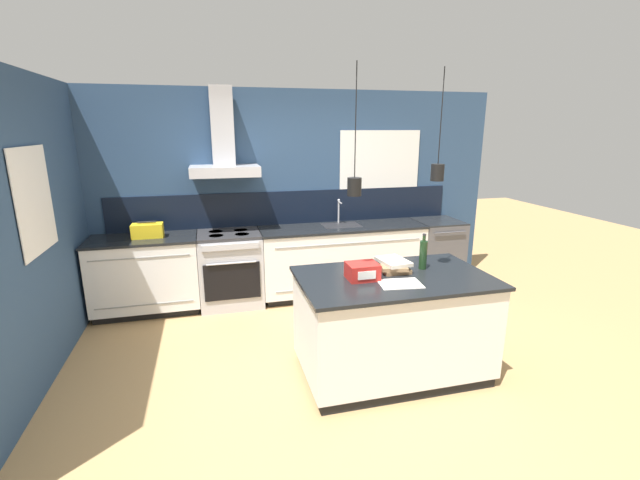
{
  "coord_description": "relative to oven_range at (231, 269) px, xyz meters",
  "views": [
    {
      "loc": [
        -0.98,
        -3.41,
        2.14
      ],
      "look_at": [
        0.05,
        0.57,
        1.05
      ],
      "focal_mm": 24.0,
      "sensor_mm": 36.0,
      "label": 1
    }
  ],
  "objects": [
    {
      "name": "book_stack",
      "position": [
        1.34,
        -1.79,
        0.51
      ],
      "size": [
        0.29,
        0.35,
        0.1
      ],
      "color": "olive",
      "rests_on": "kitchen_island"
    },
    {
      "name": "counter_run_left",
      "position": [
        -0.97,
        0.01,
        0.01
      ],
      "size": [
        1.21,
        0.64,
        0.91
      ],
      "color": "black",
      "rests_on": "ground_plane"
    },
    {
      "name": "bottle_on_island",
      "position": [
        1.61,
        -1.81,
        0.59
      ],
      "size": [
        0.07,
        0.07,
        0.32
      ],
      "color": "#193319",
      "rests_on": "kitchen_island"
    },
    {
      "name": "paper_pile",
      "position": [
        1.26,
        -2.12,
        0.46
      ],
      "size": [
        0.36,
        0.28,
        0.01
      ],
      "color": "silver",
      "rests_on": "kitchen_island"
    },
    {
      "name": "kitchen_island",
      "position": [
        1.29,
        -1.93,
        0.0
      ],
      "size": [
        1.63,
        0.99,
        0.91
      ],
      "color": "black",
      "rests_on": "ground_plane"
    },
    {
      "name": "wall_back",
      "position": [
        0.75,
        0.31,
        0.9
      ],
      "size": [
        5.6,
        2.42,
        2.6
      ],
      "color": "navy",
      "rests_on": "ground_plane"
    },
    {
      "name": "red_supply_box",
      "position": [
        1.0,
        -1.93,
        0.52
      ],
      "size": [
        0.25,
        0.22,
        0.14
      ],
      "color": "red",
      "rests_on": "kitchen_island"
    },
    {
      "name": "yellow_toolbox",
      "position": [
        -0.91,
        0.0,
        0.54
      ],
      "size": [
        0.34,
        0.18,
        0.19
      ],
      "color": "gold",
      "rests_on": "counter_run_left"
    },
    {
      "name": "ground_plane",
      "position": [
        0.79,
        -1.69,
        -0.46
      ],
      "size": [
        16.0,
        16.0,
        0.0
      ],
      "primitive_type": "plane",
      "color": "tan",
      "rests_on": "ground"
    },
    {
      "name": "oven_range",
      "position": [
        0.0,
        0.0,
        0.0
      ],
      "size": [
        0.75,
        0.66,
        0.91
      ],
      "color": "#B5B5BA",
      "rests_on": "ground_plane"
    },
    {
      "name": "dishwasher",
      "position": [
        2.79,
        0.0,
        -0.0
      ],
      "size": [
        0.6,
        0.65,
        0.91
      ],
      "color": "#4C4C51",
      "rests_on": "ground_plane"
    },
    {
      "name": "counter_run_sink",
      "position": [
        1.44,
        0.01,
        0.01
      ],
      "size": [
        2.14,
        0.64,
        1.23
      ],
      "color": "black",
      "rests_on": "ground_plane"
    },
    {
      "name": "wall_left",
      "position": [
        -1.64,
        -0.99,
        0.85
      ],
      "size": [
        0.08,
        3.8,
        2.6
      ],
      "color": "navy",
      "rests_on": "ground_plane"
    }
  ]
}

